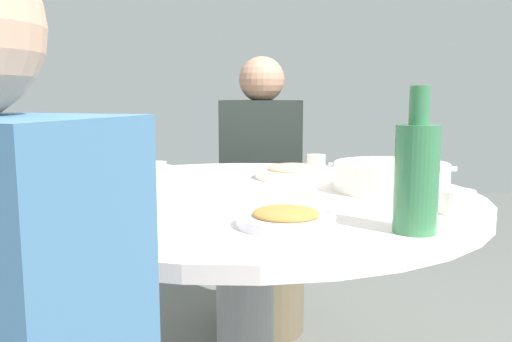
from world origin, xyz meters
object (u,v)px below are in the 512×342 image
Objects in this scene: rice_bowl at (116,190)px; tea_cup_side at (316,162)px; round_dining_table at (245,261)px; soup_bowl at (391,178)px; dish_shrimp at (293,172)px; dish_tofu_braise at (286,218)px; tea_cup_far at (456,202)px; diner_right at (262,162)px; dish_stirfry at (86,177)px; tea_cup_near at (126,162)px; stool_for_diner_right at (261,282)px; green_bottle at (417,174)px.

rice_bowl is 0.82m from tea_cup_side.
round_dining_table is 4.53× the size of rice_bowl.
rice_bowl is 0.70m from soup_bowl.
soup_bowl reaches higher than tea_cup_side.
dish_shrimp is 3.65× the size of tea_cup_side.
dish_tofu_braise is at bearing 138.36° from soup_bowl.
dish_shrimp is at bearing 29.31° from tea_cup_far.
diner_right is (0.90, 0.27, -0.07)m from soup_bowl.
diner_right is (0.74, -0.54, -0.06)m from dish_stirfry.
rice_bowl is at bearing 136.22° from dish_shrimp.
tea_cup_near is at bearing 51.69° from tea_cup_far.
soup_bowl reaches higher than dish_tofu_braise.
dish_tofu_braise is at bearing -135.57° from dish_stirfry.
tea_cup_far reaches higher than stool_for_diner_right.
tea_cup_side is at bearing -13.91° from dish_tofu_braise.
tea_cup_near is at bearing 75.81° from dish_shrimp.
stool_for_diner_right is at bearing 17.04° from soup_bowl.
stool_for_diner_right is at bearing 16.69° from tea_cup_side.
tea_cup_near is (0.36, 0.37, 0.22)m from round_dining_table.
rice_bowl is at bearing -157.23° from dish_stirfry.
stool_for_diner_right is at bearing -6.64° from round_dining_table.
tea_cup_side is at bearing -85.88° from tea_cup_near.
rice_bowl reaches higher than dish_shrimp.
tea_cup_near reaches higher than stool_for_diner_right.
tea_cup_near is at bearing 94.12° from tea_cup_side.
dish_stirfry is 0.32× the size of diner_right.
dish_tofu_braise is 1.38m from stool_for_diner_right.
tea_cup_side is (0.40, -0.25, 0.21)m from round_dining_table.
soup_bowl reaches higher than dish_shrimp.
soup_bowl is at bearing -162.54° from tea_cup_side.
dish_shrimp is at bearing -8.54° from dish_tofu_braise.
dish_stirfry reaches higher than dish_shrimp.
rice_bowl is 0.41m from dish_stirfry.
soup_bowl is (0.22, -0.66, -0.01)m from rice_bowl.
dish_stirfry is at bearing 109.45° from tea_cup_side.
green_bottle is 3.51× the size of tea_cup_near.
round_dining_table is 0.56m from tea_cup_near.
rice_bowl is at bearing 139.64° from tea_cup_side.
rice_bowl reaches higher than stool_for_diner_right.
tea_cup_far is at bearing -122.49° from round_dining_table.
green_bottle is (-0.58, -0.73, 0.09)m from dish_stirfry.
rice_bowl is at bearing 108.58° from soup_bowl.
soup_bowl is (-0.00, -0.38, 0.22)m from round_dining_table.
dish_stirfry is at bearing 63.70° from tea_cup_far.
dish_stirfry is 0.73m from tea_cup_side.
dish_stirfry is 0.60m from dish_shrimp.
rice_bowl is at bearing -171.55° from tea_cup_near.
green_bottle is (-0.06, -0.23, 0.09)m from dish_tofu_braise.
diner_right is at bearing -36.42° from dish_stirfry.
rice_bowl reaches higher than soup_bowl.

